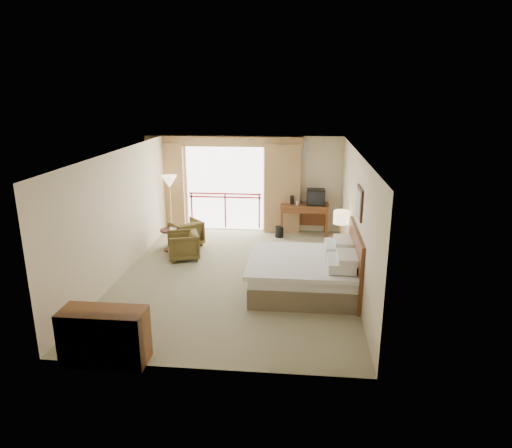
# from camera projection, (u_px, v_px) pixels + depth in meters

# --- Properties ---
(floor) EXTENTS (7.00, 7.00, 0.00)m
(floor) POSITION_uv_depth(u_px,v_px,m) (236.00, 276.00, 9.99)
(floor) COLOR #807B5B
(floor) RESTS_ON ground
(ceiling) EXTENTS (7.00, 7.00, 0.00)m
(ceiling) POSITION_uv_depth(u_px,v_px,m) (234.00, 152.00, 9.23)
(ceiling) COLOR white
(ceiling) RESTS_ON wall_back
(wall_back) EXTENTS (5.00, 0.00, 5.00)m
(wall_back) POSITION_uv_depth(u_px,v_px,m) (253.00, 184.00, 12.95)
(wall_back) COLOR beige
(wall_back) RESTS_ON ground
(wall_front) EXTENTS (5.00, 0.00, 5.00)m
(wall_front) POSITION_uv_depth(u_px,v_px,m) (199.00, 284.00, 6.27)
(wall_front) COLOR beige
(wall_front) RESTS_ON ground
(wall_left) EXTENTS (0.00, 7.00, 7.00)m
(wall_left) POSITION_uv_depth(u_px,v_px,m) (121.00, 213.00, 9.85)
(wall_left) COLOR beige
(wall_left) RESTS_ON ground
(wall_right) EXTENTS (0.00, 7.00, 7.00)m
(wall_right) POSITION_uv_depth(u_px,v_px,m) (356.00, 220.00, 9.37)
(wall_right) COLOR beige
(wall_right) RESTS_ON ground
(balcony_door) EXTENTS (2.40, 0.00, 2.40)m
(balcony_door) POSITION_uv_depth(u_px,v_px,m) (225.00, 188.00, 13.05)
(balcony_door) COLOR white
(balcony_door) RESTS_ON wall_back
(balcony_railing) EXTENTS (2.09, 0.03, 1.02)m
(balcony_railing) POSITION_uv_depth(u_px,v_px,m) (225.00, 202.00, 13.14)
(balcony_railing) COLOR #AE0E10
(balcony_railing) RESTS_ON wall_back
(curtain_left) EXTENTS (1.00, 0.26, 2.50)m
(curtain_left) POSITION_uv_depth(u_px,v_px,m) (167.00, 187.00, 13.07)
(curtain_left) COLOR olive
(curtain_left) RESTS_ON wall_back
(curtain_right) EXTENTS (1.00, 0.26, 2.50)m
(curtain_right) POSITION_uv_depth(u_px,v_px,m) (282.00, 189.00, 12.76)
(curtain_right) COLOR olive
(curtain_right) RESTS_ON wall_back
(valance) EXTENTS (4.40, 0.22, 0.28)m
(valance) POSITION_uv_depth(u_px,v_px,m) (223.00, 141.00, 12.57)
(valance) COLOR olive
(valance) RESTS_ON wall_back
(hvac_vent) EXTENTS (0.50, 0.04, 0.50)m
(hvac_vent) POSITION_uv_depth(u_px,v_px,m) (300.00, 149.00, 12.52)
(hvac_vent) COLOR silver
(hvac_vent) RESTS_ON wall_back
(bed) EXTENTS (2.13, 2.06, 0.97)m
(bed) POSITION_uv_depth(u_px,v_px,m) (305.00, 273.00, 9.17)
(bed) COLOR brown
(bed) RESTS_ON floor
(headboard) EXTENTS (0.06, 2.10, 1.30)m
(headboard) POSITION_uv_depth(u_px,v_px,m) (355.00, 262.00, 9.00)
(headboard) COLOR #582A12
(headboard) RESTS_ON wall_right
(framed_art) EXTENTS (0.04, 0.72, 0.60)m
(framed_art) POSITION_uv_depth(u_px,v_px,m) (359.00, 203.00, 8.66)
(framed_art) COLOR black
(framed_art) RESTS_ON wall_right
(nightstand) EXTENTS (0.45, 0.54, 0.64)m
(nightstand) POSITION_uv_depth(u_px,v_px,m) (340.00, 252.00, 10.50)
(nightstand) COLOR #582A12
(nightstand) RESTS_ON floor
(table_lamp) EXTENTS (0.36, 0.36, 0.63)m
(table_lamp) POSITION_uv_depth(u_px,v_px,m) (341.00, 218.00, 10.32)
(table_lamp) COLOR tan
(table_lamp) RESTS_ON nightstand
(phone) EXTENTS (0.21, 0.18, 0.08)m
(phone) POSITION_uv_depth(u_px,v_px,m) (339.00, 239.00, 10.26)
(phone) COLOR black
(phone) RESTS_ON nightstand
(desk) EXTENTS (1.33, 0.64, 0.87)m
(desk) POSITION_uv_depth(u_px,v_px,m) (304.00, 211.00, 12.71)
(desk) COLOR #582A12
(desk) RESTS_ON floor
(tv) EXTENTS (0.49, 0.39, 0.44)m
(tv) POSITION_uv_depth(u_px,v_px,m) (316.00, 197.00, 12.51)
(tv) COLOR black
(tv) RESTS_ON desk
(coffee_maker) EXTENTS (0.13, 0.13, 0.24)m
(coffee_maker) POSITION_uv_depth(u_px,v_px,m) (292.00, 200.00, 12.60)
(coffee_maker) COLOR black
(coffee_maker) RESTS_ON desk
(cup) EXTENTS (0.09, 0.09, 0.11)m
(cup) POSITION_uv_depth(u_px,v_px,m) (297.00, 203.00, 12.56)
(cup) COLOR white
(cup) RESTS_ON desk
(wastebasket) EXTENTS (0.26, 0.26, 0.29)m
(wastebasket) POSITION_uv_depth(u_px,v_px,m) (279.00, 232.00, 12.59)
(wastebasket) COLOR black
(wastebasket) RESTS_ON floor
(armchair_far) EXTENTS (1.03, 1.03, 0.67)m
(armchair_far) POSITION_uv_depth(u_px,v_px,m) (186.00, 245.00, 11.94)
(armchair_far) COLOR #453919
(armchair_far) RESTS_ON floor
(armchair_near) EXTENTS (0.92, 0.90, 0.66)m
(armchair_near) POSITION_uv_depth(u_px,v_px,m) (184.00, 258.00, 11.01)
(armchair_near) COLOR #453919
(armchair_near) RESTS_ON floor
(side_table) EXTENTS (0.50, 0.50, 0.55)m
(side_table) POSITION_uv_depth(u_px,v_px,m) (170.00, 236.00, 11.48)
(side_table) COLOR black
(side_table) RESTS_ON floor
(book) EXTENTS (0.24, 0.28, 0.02)m
(book) POSITION_uv_depth(u_px,v_px,m) (170.00, 229.00, 11.43)
(book) COLOR white
(book) RESTS_ON side_table
(floor_lamp) EXTENTS (0.42, 0.42, 1.65)m
(floor_lamp) POSITION_uv_depth(u_px,v_px,m) (169.00, 184.00, 12.58)
(floor_lamp) COLOR tan
(floor_lamp) RESTS_ON floor
(dresser) EXTENTS (1.25, 0.53, 0.84)m
(dresser) POSITION_uv_depth(u_px,v_px,m) (104.00, 336.00, 6.73)
(dresser) COLOR #582A12
(dresser) RESTS_ON floor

